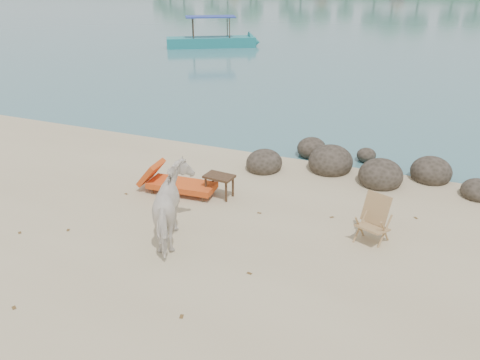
# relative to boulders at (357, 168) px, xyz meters

# --- Properties ---
(water) EXTENTS (400.00, 400.00, 0.00)m
(water) POSITION_rel_boulders_xyz_m (-1.70, 84.37, -0.19)
(water) COLOR #396F72
(water) RESTS_ON ground
(boulders) EXTENTS (6.29, 2.76, 0.91)m
(boulders) POSITION_rel_boulders_xyz_m (0.00, 0.00, 0.00)
(boulders) COLOR black
(boulders) RESTS_ON ground
(cow) EXTENTS (1.53, 1.96, 1.51)m
(cow) POSITION_rel_boulders_xyz_m (-2.81, -4.89, 0.57)
(cow) COLOR silver
(cow) RESTS_ON ground
(side_table) EXTENTS (0.73, 0.51, 0.56)m
(side_table) POSITION_rel_boulders_xyz_m (-2.82, -2.76, 0.10)
(side_table) COLOR black
(side_table) RESTS_ON ground
(lounge_chair) EXTENTS (2.14, 0.87, 0.63)m
(lounge_chair) POSITION_rel_boulders_xyz_m (-3.77, -2.93, 0.13)
(lounge_chair) COLOR #CD5B18
(lounge_chair) RESTS_ON ground
(deck_chair) EXTENTS (0.80, 0.83, 0.93)m
(deck_chair) POSITION_rel_boulders_xyz_m (0.90, -3.42, 0.28)
(deck_chair) COLOR tan
(deck_chair) RESTS_ON ground
(boat_near) EXTENTS (6.87, 4.99, 3.43)m
(boat_near) POSITION_rel_boulders_xyz_m (-13.71, 19.14, 1.53)
(boat_near) COLOR #1E7B7F
(boat_near) RESTS_ON water
(dead_leaves) EXTENTS (7.82, 6.91, 0.00)m
(dead_leaves) POSITION_rel_boulders_xyz_m (-2.69, -6.11, -0.18)
(dead_leaves) COLOR brown
(dead_leaves) RESTS_ON ground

